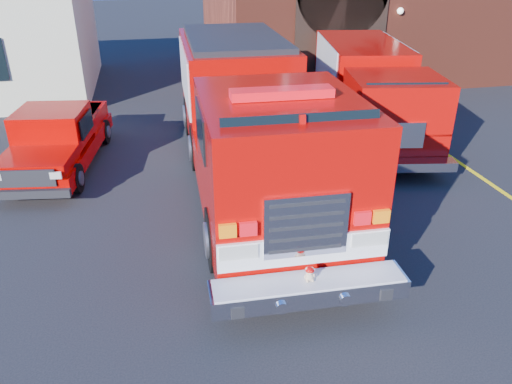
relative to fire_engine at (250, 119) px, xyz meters
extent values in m
plane|color=black|center=(-0.54, -1.92, -1.70)|extent=(100.00, 100.00, 0.00)
cube|color=yellow|center=(5.96, -0.92, -1.69)|extent=(0.12, 3.00, 0.01)
cube|color=yellow|center=(5.96, 2.08, -1.69)|extent=(0.12, 3.00, 0.01)
cube|color=yellow|center=(5.96, 5.08, -1.69)|extent=(0.12, 3.00, 0.01)
cube|color=black|center=(4.96, 7.06, 0.30)|extent=(3.60, 0.12, 4.00)
cylinder|color=black|center=(-1.34, -3.52, -1.09)|extent=(0.43, 1.24, 1.22)
cylinder|color=black|center=(1.10, -3.60, -1.09)|extent=(0.43, 1.24, 1.22)
cube|color=#B10704|center=(0.00, 0.00, -0.75)|extent=(3.11, 10.09, 1.00)
cube|color=#B10704|center=(0.09, 2.55, 0.52)|extent=(2.94, 4.98, 1.78)
cube|color=#B10704|center=(-0.11, -3.23, 0.58)|extent=(2.90, 3.65, 1.67)
cube|color=black|center=(-0.16, -4.62, 1.03)|extent=(2.45, 0.17, 1.04)
cube|color=red|center=(-0.11, -3.23, 1.50)|extent=(1.79, 0.44, 0.16)
cube|color=white|center=(-0.17, -5.03, -0.53)|extent=(2.78, 0.16, 0.49)
cube|color=silver|center=(-0.17, -5.04, -0.09)|extent=(1.34, 0.11, 1.04)
cube|color=silver|center=(-0.18, -5.34, -1.05)|extent=(3.13, 0.72, 0.31)
cube|color=#B7B7BF|center=(-1.31, 2.60, 0.52)|extent=(0.18, 4.00, 1.45)
cube|color=#B7B7BF|center=(1.49, 2.50, 0.52)|extent=(0.18, 4.00, 1.45)
sphere|color=beige|center=(-0.18, -5.34, -0.82)|extent=(0.15, 0.15, 0.14)
sphere|color=beige|center=(-0.18, -5.34, -0.71)|extent=(0.12, 0.12, 0.12)
sphere|color=beige|center=(-0.22, -5.33, -0.67)|extent=(0.05, 0.05, 0.04)
sphere|color=beige|center=(-0.14, -5.33, -0.67)|extent=(0.05, 0.05, 0.04)
ellipsoid|color=#D60304|center=(-0.18, -5.34, -0.67)|extent=(0.12, 0.12, 0.07)
cylinder|color=#D60304|center=(-0.18, -5.35, -0.69)|extent=(0.14, 0.14, 0.01)
cylinder|color=black|center=(-5.86, 0.61, -1.34)|extent=(0.36, 0.76, 0.73)
cylinder|color=black|center=(-4.28, 0.38, -1.34)|extent=(0.36, 0.76, 0.73)
cube|color=#A80200|center=(-4.82, 2.16, -1.20)|extent=(2.54, 5.21, 0.41)
cube|color=#A80200|center=(-5.09, 0.40, -0.84)|extent=(1.86, 1.60, 0.32)
cube|color=#A80200|center=(-4.86, 1.89, -0.47)|extent=(1.90, 1.86, 0.91)
cube|color=#A80200|center=(-4.61, 3.59, -0.84)|extent=(1.94, 2.13, 0.50)
cube|color=black|center=(-5.20, -0.39, -1.29)|extent=(1.85, 0.40, 0.20)
cylinder|color=black|center=(2.97, 0.62, -1.18)|extent=(0.51, 1.08, 1.04)
cylinder|color=black|center=(5.02, 0.25, -1.18)|extent=(0.51, 1.08, 1.04)
cube|color=#B10704|center=(4.47, 3.04, -0.89)|extent=(3.69, 7.87, 0.85)
cube|color=#B10704|center=(4.72, 4.44, 0.19)|extent=(3.18, 5.08, 1.42)
cube|color=#B10704|center=(3.99, 0.43, 0.10)|extent=(2.74, 2.66, 1.23)
cube|color=#B7B7BF|center=(3.55, 4.65, 0.10)|extent=(0.75, 3.92, 1.61)
cube|color=#B7B7BF|center=(5.90, 4.22, 0.10)|extent=(0.75, 3.92, 1.61)
cube|color=silver|center=(3.75, -0.92, -1.18)|extent=(2.59, 0.88, 0.24)
camera|label=1|loc=(-2.33, -11.31, 3.80)|focal=35.00mm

